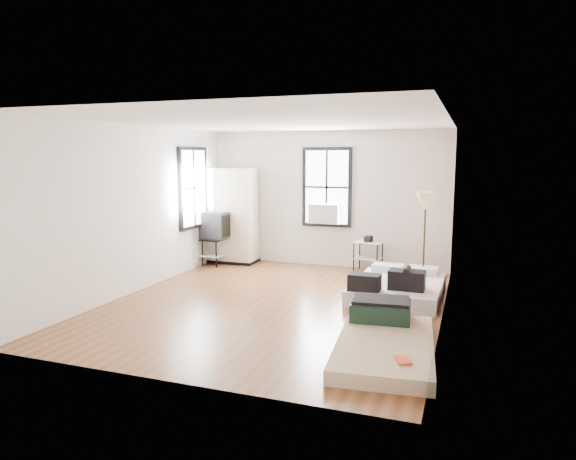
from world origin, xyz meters
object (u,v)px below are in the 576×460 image
at_px(mattress_bare, 384,337).
at_px(side_table, 368,247).
at_px(floor_lamp, 426,206).
at_px(tv_stand, 218,226).
at_px(mattress_main, 397,287).
at_px(wardrobe, 233,216).

bearing_deg(mattress_bare, side_table, 98.13).
height_order(mattress_bare, floor_lamp, floor_lamp).
bearing_deg(tv_stand, side_table, 11.20).
xyz_separation_m(mattress_main, tv_stand, (-3.96, 1.32, 0.65)).
bearing_deg(mattress_bare, wardrobe, 129.12).
xyz_separation_m(mattress_main, side_table, (-0.81, 1.69, 0.32)).
bearing_deg(floor_lamp, mattress_bare, -93.10).
distance_m(mattress_bare, side_table, 4.17).
bearing_deg(mattress_bare, mattress_main, 88.55).
bearing_deg(floor_lamp, mattress_main, -112.41).
height_order(mattress_main, tv_stand, tv_stand).
height_order(wardrobe, floor_lamp, wardrobe).
relative_size(wardrobe, tv_stand, 1.80).
bearing_deg(wardrobe, mattress_bare, -46.32).
height_order(mattress_main, side_table, side_table).
bearing_deg(tv_stand, wardrobe, 59.23).
xyz_separation_m(side_table, floor_lamp, (1.14, -0.88, 0.95)).
relative_size(wardrobe, floor_lamp, 1.22).
distance_m(mattress_main, floor_lamp, 1.54).
bearing_deg(side_table, wardrobe, -178.63).
relative_size(mattress_main, wardrobe, 0.94).
bearing_deg(mattress_main, wardrobe, 157.69).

